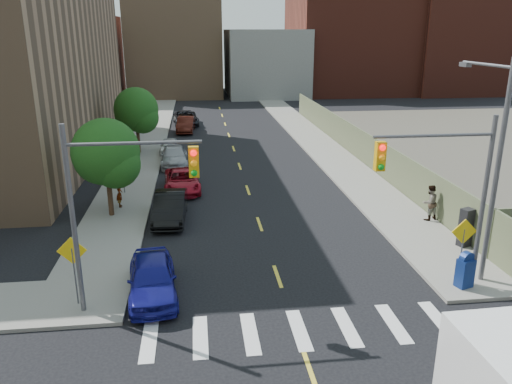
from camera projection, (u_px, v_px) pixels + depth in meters
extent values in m
cube|color=gray|center=(152.00, 129.00, 51.73)|extent=(3.50, 73.00, 0.15)
cube|color=gray|center=(299.00, 126.00, 53.50)|extent=(3.50, 73.00, 0.15)
cube|color=#565C41|center=(355.00, 141.00, 40.60)|extent=(0.12, 44.00, 2.50)
cube|color=#592319|center=(68.00, 57.00, 75.18)|extent=(14.00, 18.00, 12.00)
cube|color=#8C6B4C|center=(175.00, 46.00, 78.43)|extent=(14.00, 16.00, 15.00)
cube|color=gray|center=(265.00, 63.00, 78.91)|extent=(12.00, 16.00, 10.00)
cube|color=#592319|center=(348.00, 42.00, 81.47)|extent=(18.00, 18.00, 16.00)
cube|color=#592319|center=(447.00, 36.00, 81.10)|extent=(14.00, 16.00, 18.00)
cylinder|color=#8C6B4C|center=(475.00, 3.00, 80.01)|extent=(1.80, 1.80, 28.00)
cylinder|color=#59595E|center=(74.00, 225.00, 17.18)|extent=(0.18, 0.18, 7.00)
cylinder|color=#59595E|center=(134.00, 143.00, 16.57)|extent=(4.50, 0.12, 0.12)
cube|color=#E5A50C|center=(194.00, 162.00, 17.01)|extent=(0.35, 0.30, 1.05)
cylinder|color=#59595E|center=(483.00, 207.00, 18.89)|extent=(0.18, 0.18, 7.00)
cylinder|color=#59595E|center=(434.00, 136.00, 17.77)|extent=(4.50, 0.12, 0.12)
cube|color=#E5A50C|center=(380.00, 156.00, 17.76)|extent=(0.35, 0.30, 1.05)
cylinder|color=#59595E|center=(496.00, 177.00, 19.13)|extent=(0.20, 0.20, 9.00)
cylinder|color=#59595E|center=(487.00, 65.00, 19.47)|extent=(0.12, 3.50, 0.12)
cube|color=#59595E|center=(465.00, 65.00, 21.01)|extent=(0.25, 0.60, 0.18)
cylinder|color=#59595E|center=(75.00, 278.00, 18.33)|extent=(0.06, 0.06, 2.40)
cube|color=yellow|center=(72.00, 251.00, 17.99)|extent=(1.06, 0.04, 1.06)
cylinder|color=#59595E|center=(461.00, 257.00, 20.04)|extent=(0.06, 0.06, 2.40)
cube|color=yellow|center=(464.00, 232.00, 19.70)|extent=(1.06, 0.04, 1.06)
cylinder|color=#59595E|center=(123.00, 176.00, 31.07)|extent=(0.06, 0.06, 2.40)
cube|color=yellow|center=(122.00, 159.00, 30.73)|extent=(1.06, 0.04, 1.06)
cylinder|color=#332114|center=(110.00, 195.00, 27.24)|extent=(0.28, 0.28, 2.64)
sphere|color=#154814|center=(106.00, 152.00, 26.50)|extent=(3.60, 3.60, 3.60)
sphere|color=#154814|center=(116.00, 164.00, 26.45)|extent=(2.64, 2.64, 2.64)
sphere|color=#154814|center=(100.00, 158.00, 26.96)|extent=(2.88, 2.88, 2.88)
cylinder|color=#332114|center=(138.00, 138.00, 41.40)|extent=(0.28, 0.28, 2.64)
sphere|color=#154814|center=(136.00, 110.00, 40.66)|extent=(3.60, 3.60, 3.60)
sphere|color=#154814|center=(143.00, 117.00, 40.62)|extent=(2.64, 2.64, 2.64)
sphere|color=#154814|center=(132.00, 114.00, 41.12)|extent=(2.88, 2.88, 2.88)
imported|color=navy|center=(152.00, 278.00, 19.24)|extent=(2.23, 4.66, 1.54)
imported|color=black|center=(170.00, 207.00, 26.96)|extent=(1.82, 4.73, 1.54)
imported|color=maroon|center=(182.00, 181.00, 32.04)|extent=(2.44, 4.94, 1.35)
imported|color=#999BA0|center=(174.00, 156.00, 38.08)|extent=(2.16, 4.96, 1.42)
imported|color=silver|center=(169.00, 146.00, 41.76)|extent=(1.55, 3.70, 1.25)
imported|color=#3E130C|center=(186.00, 125.00, 50.56)|extent=(1.89, 4.75, 1.54)
imported|color=black|center=(186.00, 118.00, 54.34)|extent=(3.00, 5.64, 1.51)
cube|color=black|center=(490.00, 352.00, 13.24)|extent=(2.11, 1.40, 1.01)
cube|color=navy|center=(465.00, 273.00, 19.71)|extent=(0.73, 0.63, 1.18)
cylinder|color=navy|center=(467.00, 259.00, 19.52)|extent=(0.66, 0.45, 0.60)
cube|color=black|center=(466.00, 227.00, 23.36)|extent=(0.68, 0.62, 1.85)
imported|color=gray|center=(119.00, 194.00, 28.66)|extent=(0.45, 0.61, 1.52)
imported|color=gray|center=(430.00, 203.00, 26.60)|extent=(1.13, 1.00, 1.93)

